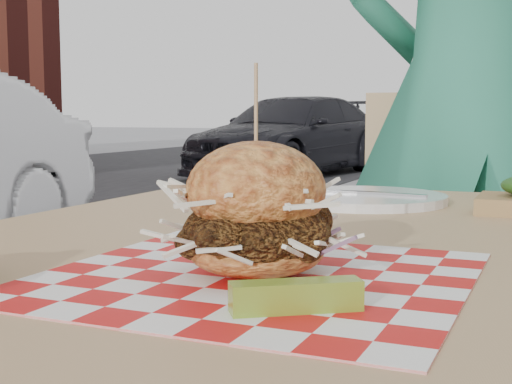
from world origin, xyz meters
TOP-DOWN VIEW (x-y plane):
  - diner at (-0.16, 1.44)m, footprint 0.80×0.66m
  - car_dark at (-3.60, 9.31)m, footprint 2.30×4.20m
  - patio_table at (-0.22, 0.25)m, footprint 0.80×1.20m
  - patio_chair at (-0.21, 1.35)m, footprint 0.43×0.44m
  - paper_liner at (-0.16, 0.06)m, footprint 0.36×0.36m
  - sandwich at (-0.16, 0.06)m, footprint 0.16×0.16m
  - pickle_spear at (-0.09, -0.03)m, footprint 0.09×0.07m
  - place_setting at (-0.22, 0.62)m, footprint 0.27×0.27m

SIDE VIEW (x-z plane):
  - patio_chair at x=-0.21m, z-range 0.08..1.03m
  - car_dark at x=-3.60m, z-range 0.00..1.15m
  - patio_table at x=-0.22m, z-range 0.30..1.05m
  - paper_liner at x=-0.16m, z-range 0.75..0.75m
  - place_setting at x=-0.22m, z-range 0.75..0.77m
  - pickle_spear at x=-0.09m, z-range 0.75..0.77m
  - sandwich at x=-0.16m, z-range 0.71..0.89m
  - diner at x=-0.16m, z-range 0.00..1.87m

